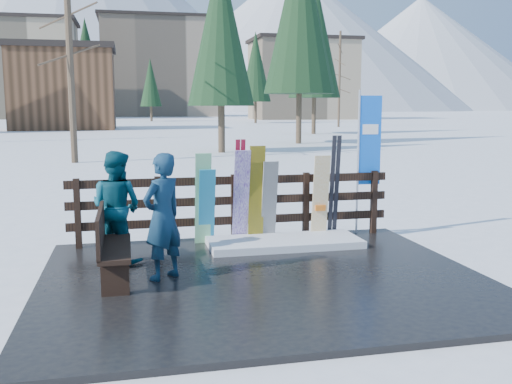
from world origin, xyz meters
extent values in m
plane|color=white|center=(0.00, 0.00, 0.00)|extent=(700.00, 700.00, 0.00)
cube|color=black|center=(0.00, 0.00, 0.04)|extent=(6.00, 5.00, 0.08)
cube|color=black|center=(-2.60, 2.20, 0.66)|extent=(0.10, 0.10, 1.15)
cube|color=black|center=(-1.30, 2.20, 0.66)|extent=(0.10, 0.10, 1.15)
cube|color=black|center=(0.00, 2.20, 0.66)|extent=(0.10, 0.10, 1.15)
cube|color=black|center=(1.30, 2.20, 0.66)|extent=(0.10, 0.10, 1.15)
cube|color=black|center=(2.60, 2.20, 0.66)|extent=(0.10, 0.10, 1.15)
cube|color=black|center=(0.00, 2.20, 0.43)|extent=(5.60, 0.05, 0.14)
cube|color=black|center=(0.00, 2.20, 0.78)|extent=(5.60, 0.05, 0.14)
cube|color=black|center=(0.00, 2.20, 1.13)|extent=(5.60, 0.05, 0.14)
cube|color=white|center=(0.74, 1.60, 0.14)|extent=(2.53, 1.00, 0.12)
cube|color=black|center=(-1.97, 0.22, 0.53)|extent=(0.40, 1.50, 0.06)
cube|color=black|center=(-1.97, -0.38, 0.30)|extent=(0.34, 0.06, 0.45)
cube|color=black|center=(-1.97, 0.82, 0.30)|extent=(0.34, 0.06, 0.45)
cube|color=black|center=(-2.15, 0.22, 0.80)|extent=(0.05, 1.50, 0.50)
cube|color=#2695BE|center=(-0.51, 1.98, 0.73)|extent=(0.27, 0.35, 1.29)
cube|color=silver|center=(-0.57, 1.98, 0.86)|extent=(0.26, 0.30, 1.56)
cube|color=gold|center=(0.35, 1.98, 0.91)|extent=(0.26, 0.22, 1.66)
cube|color=white|center=(0.08, 1.98, 0.88)|extent=(0.27, 0.37, 1.60)
cube|color=black|center=(0.57, 1.98, 0.78)|extent=(0.26, 0.27, 1.40)
cube|color=white|center=(1.49, 1.98, 0.82)|extent=(0.28, 0.20, 1.48)
cube|color=maroon|center=(0.02, 2.05, 0.96)|extent=(0.07, 0.28, 1.77)
cube|color=maroon|center=(0.11, 2.05, 0.96)|extent=(0.07, 0.28, 1.77)
cube|color=black|center=(1.73, 2.05, 0.99)|extent=(0.08, 0.20, 1.81)
cube|color=black|center=(1.82, 2.05, 0.99)|extent=(0.08, 0.20, 1.81)
cylinder|color=silver|center=(2.29, 2.25, 1.38)|extent=(0.04, 0.04, 2.60)
cube|color=blue|center=(2.51, 2.25, 1.78)|extent=(0.42, 0.02, 1.60)
imported|color=navy|center=(-1.34, 0.21, 0.93)|extent=(0.74, 0.71, 1.71)
imported|color=#0C4455|center=(-1.96, 1.20, 0.91)|extent=(1.03, 0.98, 1.67)
cube|color=tan|center=(-22.00, 110.00, 9.00)|extent=(22.00, 14.00, 18.00)
cube|color=black|center=(-22.00, 110.00, 18.30)|extent=(23.10, 14.70, 0.60)
cube|color=gray|center=(6.00, 130.00, 11.00)|extent=(26.00, 16.00, 22.00)
cube|color=black|center=(6.00, 130.00, 22.30)|extent=(27.30, 16.80, 0.60)
cube|color=tan|center=(30.00, 95.00, 7.00)|extent=(18.00, 12.00, 14.00)
cube|color=black|center=(30.00, 95.00, 14.30)|extent=(18.90, 12.60, 0.60)
cube|color=brown|center=(-8.00, 55.00, 4.00)|extent=(10.00, 8.00, 8.00)
cube|color=black|center=(-8.00, 55.00, 8.30)|extent=(10.50, 8.40, 0.60)
cylinder|color=#382B1E|center=(-4.00, 18.00, 5.63)|extent=(0.28, 0.28, 11.27)
cone|color=black|center=(3.00, 22.00, 4.81)|extent=(3.46, 3.46, 9.62)
cone|color=black|center=(9.00, 28.00, 6.35)|extent=(4.57, 4.57, 12.70)
cone|color=black|center=(14.00, 40.00, 6.21)|extent=(4.47, 4.47, 12.41)
cylinder|color=#382B1E|center=(22.00, 55.00, 5.38)|extent=(0.28, 0.28, 10.77)
cone|color=black|center=(-6.00, 60.00, 5.73)|extent=(4.13, 4.13, 11.47)
cone|color=black|center=(16.00, 72.00, 6.03)|extent=(4.34, 4.34, 12.06)
cone|color=black|center=(2.00, 85.00, 4.67)|extent=(3.36, 3.36, 9.33)
cone|color=white|center=(-30.00, 340.00, 60.00)|extent=(260.00, 260.00, 120.00)
cone|color=white|center=(90.00, 310.00, 40.00)|extent=(200.00, 200.00, 80.00)
cone|color=white|center=(180.00, 330.00, 35.00)|extent=(180.00, 180.00, 70.00)
camera|label=1|loc=(-1.76, -7.36, 2.39)|focal=40.00mm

